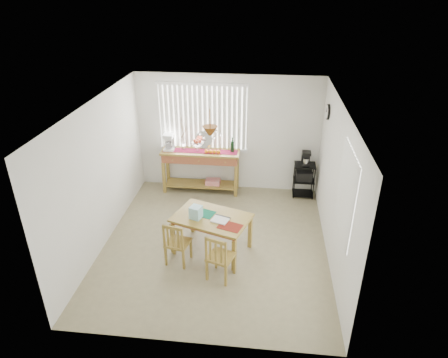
# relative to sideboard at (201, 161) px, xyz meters

# --- Properties ---
(ground) EXTENTS (4.00, 4.50, 0.01)m
(ground) POSITION_rel_sideboard_xyz_m (0.57, -1.99, -0.73)
(ground) COLOR gray
(room_shell) EXTENTS (4.20, 4.70, 2.70)m
(room_shell) POSITION_rel_sideboard_xyz_m (0.57, -1.97, 0.97)
(room_shell) COLOR white
(room_shell) RESTS_ON ground
(sideboard) EXTENTS (1.72, 0.48, 0.97)m
(sideboard) POSITION_rel_sideboard_xyz_m (0.00, 0.00, 0.00)
(sideboard) COLOR olive
(sideboard) RESTS_ON ground
(sideboard_items) EXTENTS (1.63, 0.41, 0.74)m
(sideboard_items) POSITION_rel_sideboard_xyz_m (-0.28, 0.01, 0.39)
(sideboard_items) COLOR maroon
(sideboard_items) RESTS_ON sideboard
(wire_cart) EXTENTS (0.45, 0.36, 0.76)m
(wire_cart) POSITION_rel_sideboard_xyz_m (2.27, 0.01, -0.27)
(wire_cart) COLOR black
(wire_cart) RESTS_ON ground
(cart_items) EXTENTS (0.18, 0.21, 0.31)m
(cart_items) POSITION_rel_sideboard_xyz_m (2.27, 0.02, 0.18)
(cart_items) COLOR black
(cart_items) RESTS_ON wire_cart
(dining_table) EXTENTS (1.47, 1.19, 0.68)m
(dining_table) POSITION_rel_sideboard_xyz_m (0.54, -2.17, -0.12)
(dining_table) COLOR olive
(dining_table) RESTS_ON ground
(table_items) EXTENTS (0.95, 0.74, 0.22)m
(table_items) POSITION_rel_sideboard_xyz_m (0.38, -2.24, 0.04)
(table_items) COLOR #12694B
(table_items) RESTS_ON dining_table
(chair_left) EXTENTS (0.44, 0.44, 0.81)m
(chair_left) POSITION_rel_sideboard_xyz_m (0.01, -2.61, -0.33)
(chair_left) COLOR olive
(chair_left) RESTS_ON ground
(chair_right) EXTENTS (0.49, 0.49, 0.84)m
(chair_right) POSITION_rel_sideboard_xyz_m (0.77, -2.92, -0.31)
(chair_right) COLOR olive
(chair_right) RESTS_ON ground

